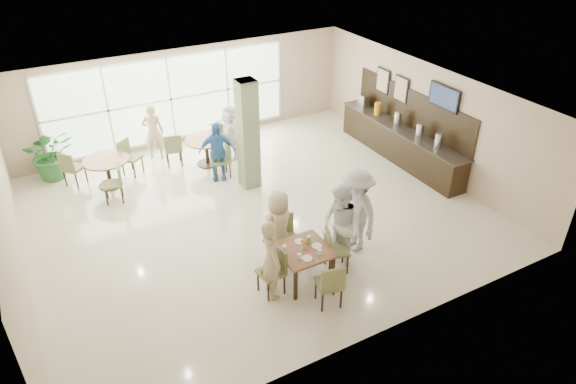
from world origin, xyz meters
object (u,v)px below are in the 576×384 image
round_table_left (107,165)px  adult_standing (153,132)px  round_table_right (206,145)px  buffet_counter (400,141)px  main_table (304,253)px  adult_a (217,151)px  teen_left (271,259)px  teen_right (341,228)px  adult_b (229,132)px  potted_plant (51,154)px  teen_standing (356,210)px  teen_far (279,226)px

round_table_left → adult_standing: bearing=33.2°
round_table_right → buffet_counter: 5.35m
main_table → round_table_right: bearing=88.6°
round_table_left → adult_a: size_ratio=0.72×
teen_left → teen_right: teen_right is taller
adult_a → adult_b: 1.29m
adult_b → adult_standing: bearing=-131.1°
teen_left → teen_right: size_ratio=0.90×
potted_plant → adult_a: 4.32m
teen_left → teen_standing: size_ratio=0.87×
teen_standing → adult_a: (-1.38, 4.17, -0.15)m
teen_right → round_table_right: bearing=178.3°
round_table_left → teen_left: size_ratio=0.69×
main_table → teen_right: (0.87, 0.06, 0.25)m
buffet_counter → adult_standing: (-5.96, 3.37, 0.25)m
teen_right → adult_a: (-0.78, 4.50, -0.12)m
adult_standing → teen_standing: bearing=135.0°
round_table_right → adult_b: (0.74, 0.11, 0.19)m
teen_standing → teen_far: bearing=-106.0°
teen_left → adult_standing: teen_left is taller
potted_plant → adult_standing: bearing=-3.7°
adult_a → adult_standing: adult_standing is taller
teen_left → teen_standing: teen_standing is taller
teen_right → teen_far: bearing=-140.9°
potted_plant → adult_a: bearing=-29.9°
round_table_right → adult_standing: size_ratio=0.71×
teen_standing → adult_b: bearing=-171.5°
teen_standing → adult_a: bearing=-159.8°
main_table → round_table_left: 6.10m
main_table → teen_left: teen_left is taller
teen_right → round_table_left: bearing=-158.0°
teen_right → potted_plant: bearing=-155.2°
potted_plant → main_table: bearing=-61.4°
round_table_right → teen_standing: size_ratio=0.60×
main_table → adult_a: 4.57m
main_table → potted_plant: 7.65m
round_table_left → teen_far: 5.28m
adult_b → main_table: bearing=-22.8°
round_table_right → teen_standing: (1.34, -5.08, 0.36)m
adult_b → teen_standing: bearing=-7.4°
adult_a → adult_b: size_ratio=1.03×
round_table_right → teen_right: (0.74, -5.41, 0.33)m
teen_far → teen_left: bearing=37.2°
buffet_counter → teen_far: size_ratio=3.04×
main_table → round_table_right: same height
round_table_right → adult_b: 0.77m
teen_far → adult_a: bearing=-110.2°
round_table_right → teen_right: teen_right is taller
adult_a → round_table_right: bearing=106.1°
round_table_right → adult_standing: adult_standing is taller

